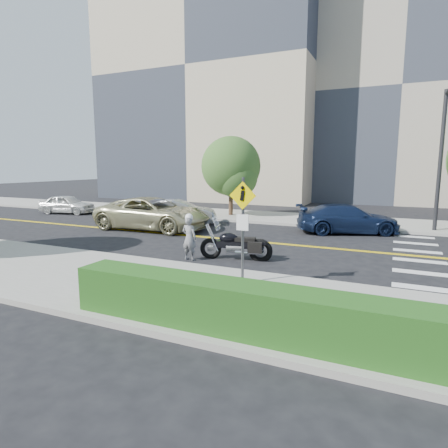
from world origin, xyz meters
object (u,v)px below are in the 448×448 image
motorcycle (236,238)px  parked_car_blue (348,219)px  parked_car_silver (178,212)px  motorcyclist (189,237)px  pedestrian_sign (243,220)px  suv (153,213)px  parked_car_white (67,204)px

motorcycle → parked_car_blue: size_ratio=0.51×
motorcycle → parked_car_silver: bearing=122.9°
parked_car_blue → motorcycle: bearing=135.5°
parked_car_silver → motorcyclist: bearing=-167.6°
pedestrian_sign → motorcyclist: 3.81m
pedestrian_sign → suv: (-8.10, 7.14, -1.09)m
motorcyclist → suv: bearing=-41.0°
motorcycle → parked_car_blue: (3.12, 7.42, -0.06)m
suv → parked_car_blue: bearing=-73.8°
motorcyclist → motorcycle: bearing=-149.5°
motorcyclist → parked_car_white: (-14.72, 7.98, -0.19)m
motorcycle → parked_car_silver: 8.91m
suv → motorcyclist: bearing=-136.2°
parked_car_white → parked_car_blue: (19.37, 0.23, 0.07)m
motorcycle → parked_car_white: motorcycle is taller
suv → parked_car_silver: bearing=-11.6°
motorcyclist → suv: size_ratio=0.28×
motorcyclist → parked_car_silver: size_ratio=0.39×
parked_car_white → parked_car_blue: parked_car_blue is taller
parked_car_white → parked_car_silver: (9.93, -0.93, 0.05)m
motorcyclist → parked_car_silver: motorcyclist is taller
pedestrian_sign → suv: size_ratio=0.48×
suv → motorcycle: bearing=-124.2°
parked_car_white → parked_car_silver: parked_car_silver is taller
pedestrian_sign → motorcycle: (-1.42, 2.93, -1.16)m
parked_car_white → suv: bearing=-118.8°
pedestrian_sign → parked_car_blue: 10.56m
pedestrian_sign → parked_car_white: bearing=150.2°
motorcyclist → parked_car_blue: 9.44m
pedestrian_sign → parked_car_silver: (-7.75, 9.20, -1.24)m
pedestrian_sign → parked_car_silver: 12.09m
motorcyclist → motorcycle: (1.53, 0.79, -0.07)m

